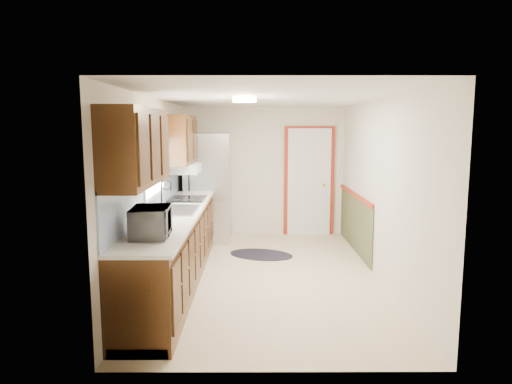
{
  "coord_description": "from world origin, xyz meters",
  "views": [
    {
      "loc": [
        -0.18,
        -6.03,
        2.01
      ],
      "look_at": [
        -0.16,
        0.06,
        1.15
      ],
      "focal_mm": 32.0,
      "sensor_mm": 36.0,
      "label": 1
    }
  ],
  "objects": [
    {
      "name": "rug",
      "position": [
        -0.07,
        1.02,
        0.01
      ],
      "size": [
        1.18,
        0.96,
        0.01
      ],
      "primitive_type": "ellipsoid",
      "rotation": [
        0.0,
        0.0,
        -0.33
      ],
      "color": "black",
      "rests_on": "ground"
    },
    {
      "name": "room_shell",
      "position": [
        0.0,
        0.0,
        1.2
      ],
      "size": [
        3.2,
        5.2,
        2.52
      ],
      "color": "beige",
      "rests_on": "ground"
    },
    {
      "name": "back_wall_trim",
      "position": [
        0.99,
        2.21,
        0.89
      ],
      "size": [
        1.12,
        2.3,
        2.08
      ],
      "color": "maroon",
      "rests_on": "ground"
    },
    {
      "name": "refrigerator",
      "position": [
        -1.02,
        2.05,
        0.96
      ],
      "size": [
        0.83,
        0.81,
        1.91
      ],
      "rotation": [
        0.0,
        0.0,
        0.05
      ],
      "color": "#B7B7BC",
      "rests_on": "ground"
    },
    {
      "name": "ceiling_fixture",
      "position": [
        -0.3,
        -0.2,
        2.36
      ],
      "size": [
        0.3,
        0.3,
        0.06
      ],
      "primitive_type": "cylinder",
      "color": "#FFD88C",
      "rests_on": "room_shell"
    },
    {
      "name": "cooktop",
      "position": [
        -1.19,
        0.75,
        0.95
      ],
      "size": [
        0.53,
        0.63,
        0.02
      ],
      "primitive_type": "cube",
      "color": "black",
      "rests_on": "kitchen_run"
    },
    {
      "name": "kitchen_run",
      "position": [
        -1.24,
        -0.29,
        0.81
      ],
      "size": [
        0.63,
        4.0,
        2.2
      ],
      "color": "#381F0C",
      "rests_on": "ground"
    },
    {
      "name": "microwave",
      "position": [
        -1.2,
        -1.62,
        1.12
      ],
      "size": [
        0.34,
        0.55,
        0.36
      ],
      "primitive_type": "imported",
      "rotation": [
        0.0,
        0.0,
        1.65
      ],
      "color": "white",
      "rests_on": "kitchen_run"
    }
  ]
}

